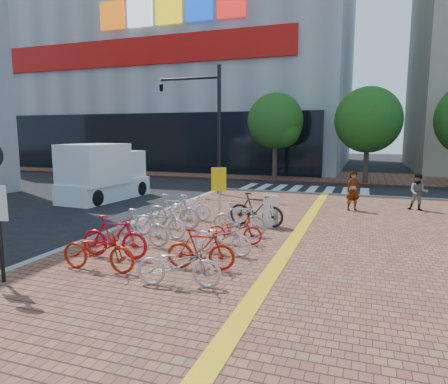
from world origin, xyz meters
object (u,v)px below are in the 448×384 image
at_px(pedestrian_a, 353,191).
at_px(yellow_sign, 219,184).
at_px(bike_1, 114,237).
at_px(bike_9, 235,230).
at_px(bike_6, 179,264).
at_px(bike_7, 201,249).
at_px(bike_0, 98,250).
at_px(bike_4, 173,211).
at_px(bike_2, 141,227).
at_px(box_truck, 103,173).
at_px(bike_3, 160,221).
at_px(bike_5, 190,208).
at_px(bike_10, 239,219).
at_px(utility_box, 270,211).
at_px(traffic_light_pole, 192,107).
at_px(bike_8, 222,237).
at_px(bike_11, 256,210).
at_px(pedestrian_b, 418,192).

xyz_separation_m(pedestrian_a, yellow_sign, (-4.53, -3.87, 0.55)).
distance_m(bike_1, bike_9, 3.41).
height_order(bike_6, bike_7, bike_7).
distance_m(bike_0, bike_4, 4.44).
bearing_deg(bike_2, pedestrian_a, -36.10).
bearing_deg(box_truck, bike_6, -47.34).
distance_m(bike_3, bike_5, 2.52).
distance_m(bike_6, bike_10, 4.52).
height_order(bike_1, bike_10, bike_1).
bearing_deg(utility_box, bike_7, -96.75).
bearing_deg(traffic_light_pole, bike_6, -67.38).
bearing_deg(bike_4, box_truck, 51.21).
height_order(bike_2, bike_8, bike_2).
xyz_separation_m(bike_3, bike_6, (2.33, -3.47, -0.02)).
relative_size(bike_6, box_truck, 0.36).
bearing_deg(pedestrian_a, bike_5, -172.90).
height_order(bike_11, yellow_sign, yellow_sign).
height_order(pedestrian_b, traffic_light_pole, traffic_light_pole).
bearing_deg(yellow_sign, bike_8, -68.81).
height_order(bike_1, bike_6, bike_1).
bearing_deg(bike_8, bike_4, 56.13).
distance_m(bike_2, bike_4, 2.23).
relative_size(bike_1, bike_11, 0.95).
relative_size(traffic_light_pole, box_truck, 1.32).
height_order(pedestrian_a, yellow_sign, yellow_sign).
distance_m(bike_3, bike_7, 3.32).
bearing_deg(bike_7, bike_6, 168.62).
distance_m(bike_8, bike_11, 3.41).
xyz_separation_m(bike_7, bike_10, (-0.10, 3.38, 0.03)).
distance_m(bike_8, traffic_light_pole, 11.92).
relative_size(bike_3, bike_8, 1.11).
bearing_deg(bike_5, utility_box, -99.40).
height_order(bike_7, bike_10, bike_10).
distance_m(bike_5, box_truck, 7.44).
relative_size(bike_5, pedestrian_b, 1.03).
bearing_deg(yellow_sign, bike_6, -77.70).
height_order(bike_1, bike_2, bike_1).
distance_m(bike_6, pedestrian_a, 10.49).
height_order(traffic_light_pole, box_truck, traffic_light_pole).
relative_size(bike_6, yellow_sign, 0.91).
bearing_deg(box_truck, bike_11, -22.78).
bearing_deg(bike_1, pedestrian_a, -37.50).
distance_m(bike_2, yellow_sign, 3.90).
bearing_deg(traffic_light_pole, bike_5, -67.00).
bearing_deg(bike_10, bike_7, 179.95).
relative_size(bike_0, bike_5, 1.19).
bearing_deg(bike_8, box_truck, 58.45).
height_order(bike_4, utility_box, bike_4).
relative_size(bike_0, pedestrian_b, 1.23).
xyz_separation_m(bike_2, bike_4, (-0.09, 2.22, 0.05)).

